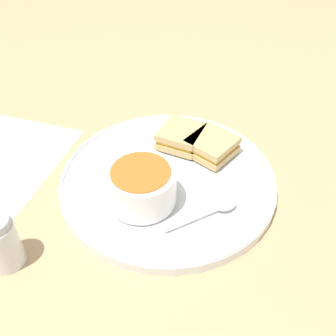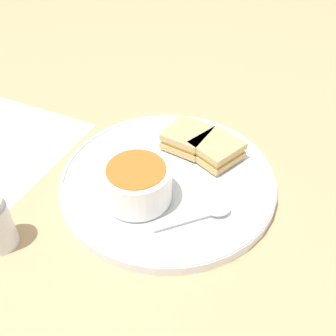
% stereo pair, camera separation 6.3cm
% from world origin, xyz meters
% --- Properties ---
extents(ground_plane, '(2.40, 2.40, 0.00)m').
position_xyz_m(ground_plane, '(0.00, 0.00, 0.00)').
color(ground_plane, tan).
extents(plate, '(0.35, 0.35, 0.02)m').
position_xyz_m(plate, '(0.00, 0.00, 0.01)').
color(plate, white).
rests_on(plate, ground_plane).
extents(soup_bowl, '(0.10, 0.10, 0.06)m').
position_xyz_m(soup_bowl, '(-0.07, -0.01, 0.05)').
color(soup_bowl, white).
rests_on(soup_bowl, plate).
extents(spoon, '(0.12, 0.06, 0.01)m').
position_xyz_m(spoon, '(-0.00, -0.11, 0.03)').
color(spoon, silver).
rests_on(spoon, plate).
extents(sandwich_half_near, '(0.08, 0.07, 0.03)m').
position_xyz_m(sandwich_half_near, '(0.09, -0.02, 0.04)').
color(sandwich_half_near, tan).
rests_on(sandwich_half_near, plate).
extents(sandwich_half_far, '(0.09, 0.09, 0.03)m').
position_xyz_m(sandwich_half_far, '(0.08, 0.04, 0.04)').
color(sandwich_half_far, tan).
rests_on(sandwich_half_far, plate).
extents(salt_shaker, '(0.05, 0.05, 0.08)m').
position_xyz_m(salt_shaker, '(-0.26, 0.06, 0.04)').
color(salt_shaker, silver).
rests_on(salt_shaker, ground_plane).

